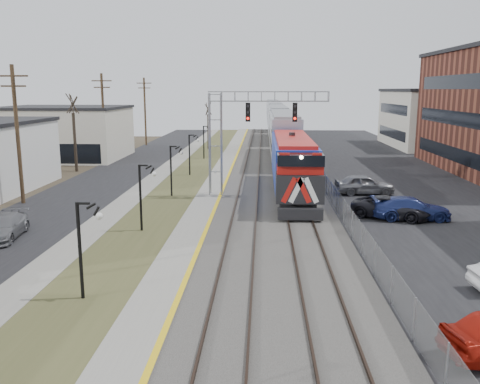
{
  "coord_description": "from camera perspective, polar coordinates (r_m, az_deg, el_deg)",
  "views": [
    {
      "loc": [
        3.17,
        -10.78,
        8.25
      ],
      "look_at": [
        1.88,
        17.17,
        2.6
      ],
      "focal_mm": 38.0,
      "sensor_mm": 36.0,
      "label": 1
    }
  ],
  "objects": [
    {
      "name": "car_street_b",
      "position": [
        31.51,
        -24.97,
        -3.64
      ],
      "size": [
        2.41,
        4.66,
        1.29
      ],
      "primitive_type": "imported",
      "rotation": [
        0.0,
        0.0,
        0.14
      ],
      "color": "slate",
      "rests_on": "ground"
    },
    {
      "name": "lampposts",
      "position": [
        30.59,
        -10.98,
        -0.59
      ],
      "size": [
        0.14,
        62.14,
        4.0
      ],
      "color": "black",
      "rests_on": "ground"
    },
    {
      "name": "platform_edge",
      "position": [
        46.59,
        -1.46,
        1.52
      ],
      "size": [
        0.24,
        120.0,
        0.01
      ],
      "primitive_type": "cube",
      "color": "gold",
      "rests_on": "platform"
    },
    {
      "name": "car_lot_d",
      "position": [
        34.44,
        18.63,
        -1.81
      ],
      "size": [
        5.02,
        2.11,
        1.45
      ],
      "primitive_type": "imported",
      "rotation": [
        0.0,
        0.0,
        1.56
      ],
      "color": "navy",
      "rests_on": "ground"
    },
    {
      "name": "bare_trees",
      "position": [
        52.45,
        -15.01,
        4.96
      ],
      "size": [
        12.3,
        42.3,
        5.95
      ],
      "color": "#382D23",
      "rests_on": "ground"
    },
    {
      "name": "grass_median",
      "position": [
        47.06,
        -6.17,
        1.29
      ],
      "size": [
        4.0,
        120.0,
        0.06
      ],
      "primitive_type": "cube",
      "color": "#444625",
      "rests_on": "ground"
    },
    {
      "name": "sidewalk",
      "position": [
        47.61,
        -9.74,
        1.32
      ],
      "size": [
        2.0,
        120.0,
        0.08
      ],
      "primitive_type": "cube",
      "color": "gray",
      "rests_on": "ground"
    },
    {
      "name": "street_west",
      "position": [
        48.77,
        -14.92,
        1.31
      ],
      "size": [
        7.0,
        120.0,
        0.04
      ],
      "primitive_type": "cube",
      "color": "black",
      "rests_on": "ground"
    },
    {
      "name": "platform",
      "position": [
        46.69,
        -2.53,
        1.38
      ],
      "size": [
        2.0,
        120.0,
        0.24
      ],
      "primitive_type": "cube",
      "color": "gray",
      "rests_on": "ground"
    },
    {
      "name": "car_lot_e",
      "position": [
        41.7,
        13.78,
        0.79
      ],
      "size": [
        4.81,
        2.23,
        1.6
      ],
      "primitive_type": "imported",
      "rotation": [
        0.0,
        0.0,
        1.64
      ],
      "color": "slate",
      "rests_on": "ground"
    },
    {
      "name": "utility_poles",
      "position": [
        40.04,
        -23.69,
        5.81
      ],
      "size": [
        0.28,
        80.28,
        10.0
      ],
      "color": "#4C3823",
      "rests_on": "ground"
    },
    {
      "name": "car_lot_c",
      "position": [
        34.44,
        16.6,
        -1.74
      ],
      "size": [
        5.52,
        4.1,
        1.39
      ],
      "primitive_type": "imported",
      "rotation": [
        0.0,
        0.0,
        1.17
      ],
      "color": "black",
      "rests_on": "ground"
    },
    {
      "name": "track_near",
      "position": [
        46.49,
        1.15,
        1.54
      ],
      "size": [
        1.58,
        120.0,
        0.15
      ],
      "color": "#2D2119",
      "rests_on": "ballast_bed"
    },
    {
      "name": "parking_lot",
      "position": [
        48.26,
        18.01,
        1.03
      ],
      "size": [
        16.0,
        120.0,
        0.04
      ],
      "primitive_type": "cube",
      "color": "black",
      "rests_on": "ground"
    },
    {
      "name": "track_far",
      "position": [
        46.53,
        5.47,
        1.5
      ],
      "size": [
        1.58,
        120.0,
        0.15
      ],
      "color": "#2D2119",
      "rests_on": "ballast_bed"
    },
    {
      "name": "fence",
      "position": [
        46.66,
        8.79,
        2.09
      ],
      "size": [
        0.04,
        120.0,
        1.6
      ],
      "primitive_type": "cube",
      "color": "gray",
      "rests_on": "ground"
    },
    {
      "name": "train",
      "position": [
        86.76,
        4.2,
        7.88
      ],
      "size": [
        3.0,
        108.65,
        5.33
      ],
      "color": "#1531B2",
      "rests_on": "ground"
    },
    {
      "name": "ballast_bed",
      "position": [
        46.51,
        3.62,
        1.3
      ],
      "size": [
        8.0,
        120.0,
        0.2
      ],
      "primitive_type": "cube",
      "color": "#595651",
      "rests_on": "ground"
    },
    {
      "name": "signal_gantry",
      "position": [
        38.92,
        -0.25,
        7.49
      ],
      "size": [
        9.0,
        1.07,
        8.15
      ],
      "color": "gray",
      "rests_on": "ground"
    }
  ]
}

